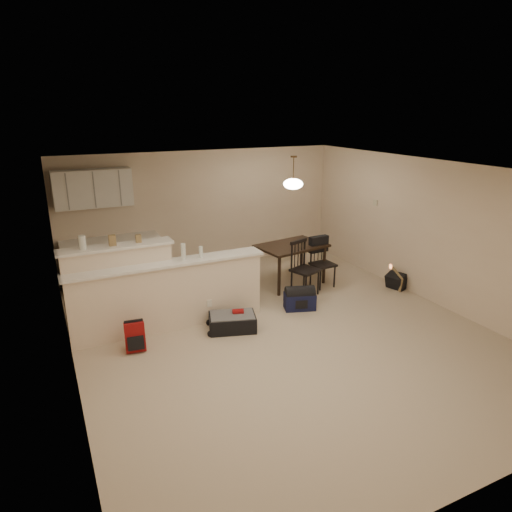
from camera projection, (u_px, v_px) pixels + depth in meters
room at (283, 255)px, 6.72m from camera, size 7.00×7.02×2.50m
breakfast_bar at (151, 292)px, 7.03m from camera, size 3.08×0.58×1.39m
upper_cabinets at (93, 188)px, 8.46m from camera, size 1.40×0.34×0.70m
kitchen_counter at (113, 263)px, 8.87m from camera, size 1.80×0.60×0.90m
thermostat at (375, 203)px, 9.20m from camera, size 0.02×0.12×0.12m
jar at (82, 243)px, 6.51m from camera, size 0.10×0.10×0.20m
cereal_box at (112, 240)px, 6.69m from camera, size 0.10×0.07×0.16m
small_box at (139, 239)px, 6.85m from camera, size 0.08×0.06×0.12m
bottle_a at (183, 252)px, 6.99m from camera, size 0.07×0.07×0.26m
bottle_b at (201, 252)px, 7.12m from camera, size 0.06×0.06×0.18m
dining_table at (291, 250)px, 8.84m from camera, size 1.40×1.04×0.80m
pendant_lamp at (293, 183)px, 8.44m from camera, size 0.36×0.36×0.62m
dining_chair_near at (305, 269)px, 8.37m from camera, size 0.56×0.55×1.02m
dining_chair_far at (323, 263)px, 8.78m from camera, size 0.44×0.42×0.95m
suitcase at (232, 322)px, 7.14m from camera, size 0.82×0.66×0.24m
red_backpack at (135, 337)px, 6.51m from camera, size 0.30×0.21×0.42m
navy_duffel at (300, 301)px, 7.87m from camera, size 0.59×0.44×0.29m
black_daypack at (396, 281)px, 8.76m from camera, size 0.33×0.39×0.30m
cardboard_sheet at (396, 280)px, 8.75m from camera, size 0.15×0.44×0.34m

